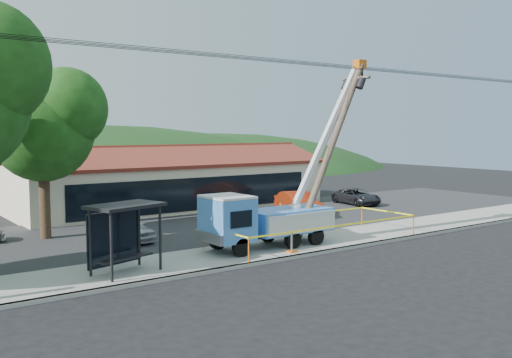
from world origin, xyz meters
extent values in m
plane|color=black|center=(0.00, 0.00, 0.00)|extent=(120.00, 120.00, 0.00)
cube|color=gray|center=(0.00, 2.10, 0.07)|extent=(60.00, 0.25, 0.15)
cube|color=gray|center=(0.00, 4.00, 0.07)|extent=(60.00, 4.00, 0.15)
cube|color=#28282B|center=(0.00, 12.00, 0.05)|extent=(60.00, 12.00, 0.10)
cube|color=beige|center=(4.00, 20.00, 1.70)|extent=(22.00, 8.00, 3.40)
cube|color=black|center=(4.00, 15.98, 1.43)|extent=(18.04, 0.08, 2.21)
cube|color=brown|center=(4.00, 18.00, 3.90)|extent=(22.50, 4.53, 1.52)
cube|color=brown|center=(4.00, 22.00, 3.90)|extent=(22.50, 4.53, 1.52)
cube|color=brown|center=(4.00, 20.00, 4.55)|extent=(22.50, 0.30, 0.25)
cylinder|color=#332316|center=(-7.00, 13.00, 2.09)|extent=(0.56, 0.56, 4.18)
sphere|color=#173B10|center=(-7.00, 13.00, 5.70)|extent=(5.25, 5.25, 5.25)
sphere|color=#173B10|center=(-8.05, 13.70, 6.65)|extent=(4.20, 4.20, 4.20)
sphere|color=#173B10|center=(-5.95, 12.30, 6.84)|extent=(4.20, 4.20, 4.20)
ellipsoid|color=#193A15|center=(10.00, 55.00, 0.00)|extent=(89.60, 64.00, 32.00)
ellipsoid|color=#193A15|center=(30.00, 55.00, 0.00)|extent=(72.80, 52.00, 26.00)
cylinder|color=black|center=(0.00, 3.10, 8.76)|extent=(60.00, 0.02, 0.02)
cylinder|color=black|center=(0.00, 3.60, 8.88)|extent=(60.00, 0.02, 0.02)
cylinder|color=black|center=(0.00, 4.10, 9.00)|extent=(60.00, 0.02, 0.02)
cylinder|color=black|center=(0.00, 4.50, 9.12)|extent=(60.00, 0.02, 0.02)
cylinder|color=black|center=(-1.30, 3.29, 0.56)|extent=(0.83, 0.28, 0.83)
cylinder|color=black|center=(-1.30, 5.24, 0.56)|extent=(0.83, 0.28, 0.83)
cylinder|color=black|center=(1.67, 3.29, 0.56)|extent=(0.83, 0.28, 0.83)
cylinder|color=black|center=(1.67, 5.24, 0.56)|extent=(0.83, 0.28, 0.83)
cylinder|color=black|center=(3.15, 3.29, 0.56)|extent=(0.83, 0.28, 0.83)
cylinder|color=black|center=(3.15, 5.24, 0.56)|extent=(0.83, 0.28, 0.83)
cube|color=black|center=(1.11, 4.26, 0.79)|extent=(6.11, 0.93, 0.23)
cube|color=#3984CA|center=(-1.39, 4.26, 1.71)|extent=(1.85, 2.22, 1.94)
cube|color=silver|center=(-1.39, 4.26, 2.73)|extent=(1.85, 2.22, 0.11)
cube|color=black|center=(-2.27, 4.26, 1.85)|extent=(0.07, 1.67, 0.83)
cube|color=gray|center=(-2.36, 4.26, 0.97)|extent=(0.14, 2.13, 0.46)
cube|color=#3984CA|center=(2.13, 4.26, 1.34)|extent=(4.26, 2.22, 1.11)
cylinder|color=silver|center=(2.59, 4.26, 1.76)|extent=(0.65, 0.65, 0.56)
cube|color=silver|center=(4.71, 4.26, 5.57)|extent=(4.45, 0.26, 7.30)
cube|color=gray|center=(4.98, 4.26, 5.81)|extent=(2.68, 0.17, 4.39)
cube|color=#E0600C|center=(6.82, 4.08, 9.16)|extent=(0.56, 0.46, 0.46)
cube|color=#E0600C|center=(1.11, 2.69, 0.18)|extent=(0.42, 0.42, 0.07)
cube|color=#E0600C|center=(3.52, 5.84, 0.18)|extent=(0.42, 0.42, 0.07)
cylinder|color=brown|center=(4.62, 3.96, 4.65)|extent=(4.70, 0.33, 9.15)
cube|color=brown|center=(6.46, 3.96, 8.41)|extent=(0.17, 1.88, 0.17)
cylinder|color=black|center=(6.25, 4.49, 8.09)|extent=(0.57, 0.38, 0.63)
cylinder|color=black|center=(6.25, 3.44, 8.09)|extent=(0.57, 0.38, 0.63)
cylinder|color=black|center=(-7.55, 2.60, 1.46)|extent=(0.13, 0.13, 2.60)
cylinder|color=black|center=(-5.26, 3.24, 1.46)|extent=(0.13, 0.13, 2.60)
cylinder|color=black|center=(-7.90, 3.85, 1.46)|extent=(0.13, 0.13, 2.60)
cylinder|color=black|center=(-5.61, 4.49, 1.46)|extent=(0.13, 0.13, 2.60)
cube|color=black|center=(-6.58, 3.54, 2.81)|extent=(3.17, 2.42, 0.13)
cube|color=black|center=(-6.77, 4.22, 1.46)|extent=(2.52, 0.75, 2.16)
cube|color=black|center=(-6.58, 3.54, 0.76)|extent=(2.41, 1.06, 0.09)
cylinder|color=#E0600C|center=(-1.70, 2.13, 0.70)|extent=(0.07, 0.07, 1.10)
cylinder|color=#E0600C|center=(9.05, 2.13, 0.70)|extent=(0.07, 0.07, 1.10)
cylinder|color=#E0600C|center=(9.05, 5.87, 0.70)|extent=(0.07, 0.07, 1.10)
cylinder|color=#E0600C|center=(-1.70, 5.87, 0.70)|extent=(0.07, 0.07, 1.10)
cube|color=#F6EB0C|center=(3.68, 2.13, 1.19)|extent=(10.75, 0.01, 0.07)
cube|color=#F6EB0C|center=(9.05, 4.00, 1.19)|extent=(0.01, 3.73, 0.07)
cube|color=#F6EB0C|center=(3.68, 5.87, 1.19)|extent=(10.75, 0.01, 0.07)
cube|color=#F6EB0C|center=(-1.70, 4.00, 1.19)|extent=(0.01, 3.73, 0.07)
imported|color=#BABEC2|center=(-3.89, 9.88, 0.00)|extent=(1.95, 4.11, 1.36)
imported|color=#9C2B0F|center=(8.80, 11.28, 0.00)|extent=(2.92, 5.02, 1.57)
imported|color=black|center=(16.00, 13.02, 0.00)|extent=(2.56, 4.52, 1.19)
camera|label=1|loc=(-15.36, -17.19, 5.77)|focal=40.00mm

